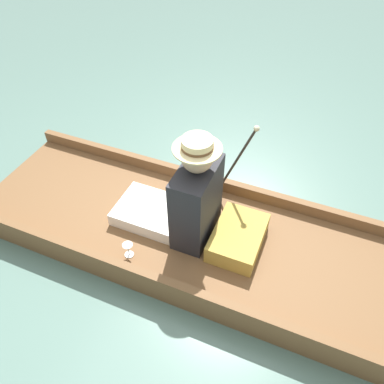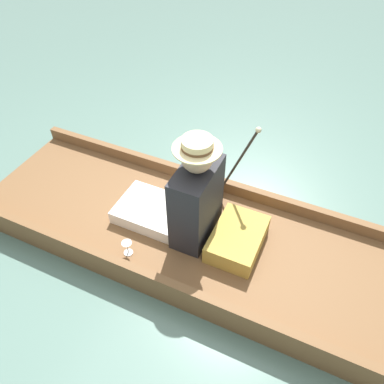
{
  "view_description": "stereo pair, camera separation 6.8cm",
  "coord_description": "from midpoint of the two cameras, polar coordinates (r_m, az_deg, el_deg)",
  "views": [
    {
      "loc": [
        -1.69,
        -0.83,
        2.37
      ],
      "look_at": [
        0.01,
        -0.12,
        0.54
      ],
      "focal_mm": 35.0,
      "sensor_mm": 36.0,
      "label": 1
    },
    {
      "loc": [
        -1.66,
        -0.89,
        2.37
      ],
      "look_at": [
        0.01,
        -0.12,
        0.54
      ],
      "focal_mm": 35.0,
      "sensor_mm": 36.0,
      "label": 2
    }
  ],
  "objects": [
    {
      "name": "teddy_bear",
      "position": [
        3.0,
        3.02,
        1.14
      ],
      "size": [
        0.25,
        0.15,
        0.36
      ],
      "color": "#9E754C",
      "rests_on": "punt_boat"
    },
    {
      "name": "seat_cushion",
      "position": [
        2.77,
        7.64,
        -7.1
      ],
      "size": [
        0.49,
        0.35,
        0.15
      ],
      "color": "#B7933D",
      "rests_on": "punt_boat"
    },
    {
      "name": "wine_glass",
      "position": [
        2.73,
        -9.16,
        -8.06
      ],
      "size": [
        0.07,
        0.07,
        0.12
      ],
      "color": "silver",
      "rests_on": "punt_boat"
    },
    {
      "name": "seated_person",
      "position": [
        2.68,
        -0.28,
        -1.13
      ],
      "size": [
        0.46,
        0.81,
        0.87
      ],
      "rotation": [
        0.0,
        0.0,
        -0.16
      ],
      "color": "white",
      "rests_on": "punt_boat"
    },
    {
      "name": "punt_boat",
      "position": [
        2.97,
        -1.49,
        -5.92
      ],
      "size": [
        1.12,
        3.26,
        0.24
      ],
      "color": "brown",
      "rests_on": "ground_plane"
    },
    {
      "name": "walking_cane",
      "position": [
        2.84,
        8.08,
        5.11
      ],
      "size": [
        0.04,
        0.3,
        0.76
      ],
      "color": "#2D2823",
      "rests_on": "punt_boat"
    },
    {
      "name": "ground_plane",
      "position": [
        3.02,
        -1.47,
        -6.85
      ],
      "size": [
        16.0,
        16.0,
        0.0
      ],
      "primitive_type": "plane",
      "color": "slate"
    }
  ]
}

